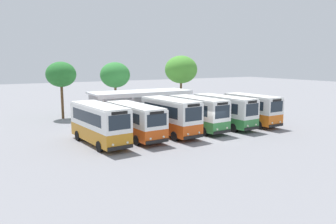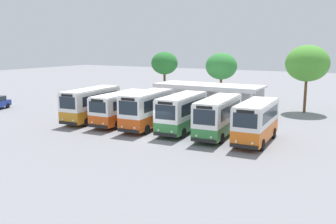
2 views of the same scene
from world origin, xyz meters
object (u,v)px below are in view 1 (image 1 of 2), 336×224
object	(u,v)px
city_bus_fourth_amber	(198,113)
waiting_chair_fourth_seat	(143,114)
waiting_chair_second_from_end	(134,115)
waiting_chair_middle_seat	(139,114)
city_bus_fifth_blue	(224,110)
waiting_chair_fifth_seat	(147,113)
waiting_chair_far_end_seat	(152,113)
waiting_chair_end_by_column	(130,115)
city_bus_middle_cream	(170,116)
city_bus_nearest_orange	(99,123)
city_bus_far_end_green	(252,109)
city_bus_second_in_row	(135,120)

from	to	relation	value
city_bus_fourth_amber	waiting_chair_fourth_seat	distance (m)	10.02
waiting_chair_second_from_end	waiting_chair_fourth_seat	bearing A→B (deg)	-1.67
waiting_chair_fourth_seat	waiting_chair_middle_seat	bearing A→B (deg)	-178.15
city_bus_fifth_blue	waiting_chair_fifth_seat	distance (m)	10.76
waiting_chair_fifth_seat	waiting_chair_far_end_seat	bearing A→B (deg)	2.06
city_bus_fifth_blue	waiting_chair_end_by_column	bearing A→B (deg)	125.00
city_bus_fifth_blue	waiting_chair_fifth_seat	world-z (taller)	city_bus_fifth_blue
waiting_chair_middle_seat	waiting_chair_fourth_seat	distance (m)	0.61
city_bus_fourth_amber	waiting_chair_fourth_seat	size ratio (longest dim) A/B	8.66
city_bus_middle_cream	waiting_chair_middle_seat	size ratio (longest dim) A/B	8.45
waiting_chair_second_from_end	waiting_chair_middle_seat	distance (m)	0.61
city_bus_middle_cream	waiting_chair_far_end_seat	bearing A→B (deg)	72.57
waiting_chair_middle_seat	waiting_chair_fifth_seat	distance (m)	1.22
waiting_chair_second_from_end	waiting_chair_far_end_seat	world-z (taller)	same
waiting_chair_second_from_end	waiting_chair_middle_seat	size ratio (longest dim) A/B	1.00
city_bus_fourth_amber	city_bus_fifth_blue	distance (m)	3.49
city_bus_nearest_orange	city_bus_far_end_green	xyz separation A→B (m)	(17.46, 0.02, -0.04)
city_bus_nearest_orange	city_bus_second_in_row	distance (m)	3.53
city_bus_far_end_green	waiting_chair_middle_seat	bearing A→B (deg)	131.59
waiting_chair_end_by_column	waiting_chair_second_from_end	world-z (taller)	same
city_bus_middle_cream	waiting_chair_fifth_seat	bearing A→B (deg)	75.67
city_bus_fourth_amber	city_bus_far_end_green	size ratio (longest dim) A/B	1.06
waiting_chair_far_end_seat	city_bus_second_in_row	bearing A→B (deg)	-124.53
city_bus_second_in_row	waiting_chair_middle_seat	world-z (taller)	city_bus_second_in_row
city_bus_second_in_row	waiting_chair_fourth_seat	xyz separation A→B (m)	(5.52, 9.75, -1.23)
city_bus_nearest_orange	waiting_chair_fourth_seat	bearing A→B (deg)	48.66
city_bus_middle_cream	waiting_chair_end_by_column	bearing A→B (deg)	88.90
city_bus_middle_cream	city_bus_fifth_blue	world-z (taller)	city_bus_middle_cream
city_bus_far_end_green	waiting_chair_fifth_seat	distance (m)	12.97
city_bus_fifth_blue	waiting_chair_far_end_seat	world-z (taller)	city_bus_fifth_blue
waiting_chair_fourth_seat	city_bus_far_end_green	bearing A→B (deg)	-50.43
waiting_chair_fifth_seat	waiting_chair_fourth_seat	bearing A→B (deg)	-178.12
city_bus_nearest_orange	waiting_chair_far_end_seat	xyz separation A→B (m)	(10.23, 10.29, -1.37)
waiting_chair_far_end_seat	waiting_chair_end_by_column	bearing A→B (deg)	-178.58
waiting_chair_fourth_seat	waiting_chair_second_from_end	bearing A→B (deg)	178.33
city_bus_middle_cream	city_bus_fifth_blue	distance (m)	7.01
city_bus_fourth_amber	city_bus_second_in_row	bearing A→B (deg)	179.47
city_bus_fifth_blue	waiting_chair_fourth_seat	world-z (taller)	city_bus_fifth_blue
city_bus_nearest_orange	waiting_chair_fifth_seat	bearing A→B (deg)	46.85
city_bus_middle_cream	waiting_chair_second_from_end	distance (m)	10.46
city_bus_nearest_orange	city_bus_fifth_blue	size ratio (longest dim) A/B	0.99
city_bus_fourth_amber	waiting_chair_middle_seat	world-z (taller)	city_bus_fourth_amber
city_bus_second_in_row	waiting_chair_fourth_seat	distance (m)	11.27
waiting_chair_fourth_seat	waiting_chair_fifth_seat	distance (m)	0.61
city_bus_middle_cream	city_bus_fourth_amber	distance (m)	3.53
city_bus_fifth_blue	waiting_chair_far_end_seat	xyz separation A→B (m)	(-3.74, 9.77, -1.34)
city_bus_nearest_orange	waiting_chair_end_by_column	xyz separation A→B (m)	(7.18, 10.21, -1.37)
city_bus_far_end_green	waiting_chair_fifth_seat	bearing A→B (deg)	127.42
waiting_chair_fourth_seat	waiting_chair_fifth_seat	size ratio (longest dim) A/B	1.00
waiting_chair_end_by_column	waiting_chair_fifth_seat	xyz separation A→B (m)	(2.44, 0.05, 0.00)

